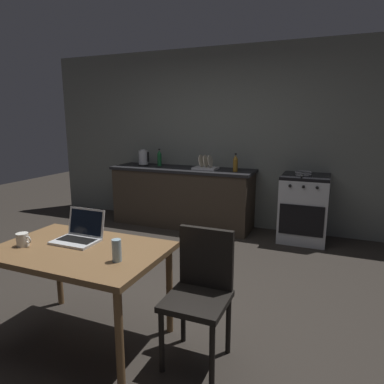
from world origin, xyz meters
name	(u,v)px	position (x,y,z in m)	size (l,w,h in m)	color
ground_plane	(136,294)	(0.00, 0.00, 0.00)	(12.00, 12.00, 0.00)	#2D2823
back_wall	(240,139)	(0.30, 2.50, 1.31)	(6.40, 0.10, 2.62)	slate
kitchen_counter	(182,197)	(-0.48, 2.15, 0.44)	(2.16, 0.64, 0.89)	#382D23
stove_oven	(304,208)	(1.29, 2.15, 0.44)	(0.60, 0.62, 0.89)	#B7BABF
dining_table	(80,258)	(0.01, -0.72, 0.64)	(1.19, 0.78, 0.71)	brown
chair	(201,287)	(0.86, -0.56, 0.51)	(0.40, 0.40, 0.88)	black
laptop	(79,235)	(-0.09, -0.60, 0.76)	(0.32, 0.27, 0.22)	silver
electric_kettle	(143,158)	(-1.14, 2.15, 1.01)	(0.17, 0.15, 0.25)	black
bottle	(235,163)	(0.35, 2.10, 1.00)	(0.07, 0.07, 0.25)	#8C601E
frying_pan	(303,173)	(1.26, 2.12, 0.91)	(0.22, 0.39, 0.05)	gray
coffee_mug	(23,240)	(-0.39, -0.83, 0.76)	(0.12, 0.08, 0.09)	silver
drinking_glass	(117,250)	(0.39, -0.81, 0.79)	(0.06, 0.06, 0.15)	#99B7C6
dish_rack	(206,166)	(-0.10, 2.15, 0.93)	(0.34, 0.26, 0.21)	silver
bottle_b	(159,158)	(-0.90, 2.23, 1.01)	(0.07, 0.07, 0.26)	#19592D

